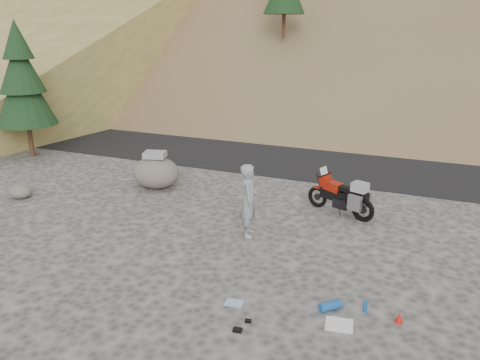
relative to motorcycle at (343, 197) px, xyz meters
The scene contains 14 objects.
ground 3.46m from the motorcycle, 110.91° to the right, with size 140.00×140.00×0.00m, color #403E3B.
road 5.95m from the motorcycle, 101.90° to the left, with size 120.00×7.00×0.05m, color black.
conifer_verge 12.52m from the motorcycle, behind, with size 2.20×2.20×5.04m.
motorcycle is the anchor object (origin of this frame).
man 2.86m from the motorcycle, 130.26° to the right, with size 0.65×0.43×1.78m, color gray.
boulder 5.77m from the motorcycle, behind, with size 1.58×1.37×1.15m.
small_rock 9.23m from the motorcycle, 165.17° to the right, with size 0.84×0.80×0.41m.
gear_white_cloth 4.99m from the motorcycle, 79.44° to the right, with size 0.46×0.41×0.02m, color white.
gear_blue_mat 4.57m from the motorcycle, 81.49° to the right, with size 0.17×0.17×0.41m, color #195296.
gear_bottle 4.51m from the motorcycle, 73.87° to the right, with size 0.08×0.08×0.22m, color #195296.
gear_funnel 4.80m from the motorcycle, 67.49° to the right, with size 0.14×0.14×0.19m, color red.
gear_glove_a 5.75m from the motorcycle, 96.11° to the right, with size 0.15×0.11×0.04m, color black.
gear_glove_b 5.45m from the motorcycle, 95.73° to the right, with size 0.11×0.08×0.04m, color black.
gear_blue_cloth 5.09m from the motorcycle, 101.25° to the right, with size 0.33×0.24×0.01m, color #8FB4DE.
Camera 1 is at (3.19, -8.52, 4.81)m, focal length 35.00 mm.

